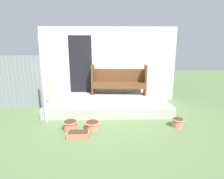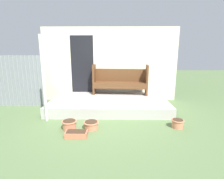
{
  "view_description": "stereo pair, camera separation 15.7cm",
  "coord_description": "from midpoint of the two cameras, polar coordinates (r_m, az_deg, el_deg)",
  "views": [
    {
      "loc": [
        0.16,
        -4.34,
        1.8
      ],
      "look_at": [
        0.25,
        0.34,
        0.75
      ],
      "focal_mm": 28.0,
      "sensor_mm": 36.0,
      "label": 1
    },
    {
      "loc": [
        0.32,
        -4.34,
        1.8
      ],
      "look_at": [
        0.25,
        0.34,
        0.75
      ],
      "focal_mm": 28.0,
      "sensor_mm": 36.0,
      "label": 2
    }
  ],
  "objects": [
    {
      "name": "porch_slab",
      "position": [
        5.56,
        -1.97,
        -4.62
      ],
      "size": [
        3.58,
        1.93,
        0.3
      ],
      "color": "#B2AFA8",
      "rests_on": "ground_plane"
    },
    {
      "name": "bench",
      "position": [
        6.06,
        1.53,
        3.22
      ],
      "size": [
        1.89,
        0.53,
        1.03
      ],
      "rotation": [
        0.0,
        0.0,
        -0.07
      ],
      "color": "brown",
      "rests_on": "porch_slab"
    },
    {
      "name": "fence_corrugated",
      "position": [
        6.49,
        -32.14,
        2.08
      ],
      "size": [
        2.39,
        0.05,
        1.65
      ],
      "color": "gray",
      "rests_on": "ground_plane"
    },
    {
      "name": "flower_pot_left",
      "position": [
        4.24,
        -14.49,
        -11.18
      ],
      "size": [
        0.35,
        0.35,
        0.21
      ],
      "color": "tan",
      "rests_on": "ground_plane"
    },
    {
      "name": "planter_box_rect",
      "position": [
        3.89,
        -12.14,
        -14.17
      ],
      "size": [
        0.47,
        0.24,
        0.13
      ],
      "color": "#C67251",
      "rests_on": "ground_plane"
    },
    {
      "name": "flower_pot_middle",
      "position": [
        4.18,
        -7.49,
        -11.43
      ],
      "size": [
        0.36,
        0.36,
        0.18
      ],
      "color": "tan",
      "rests_on": "ground_plane"
    },
    {
      "name": "flower_pot_right",
      "position": [
        4.51,
        19.79,
        -10.06
      ],
      "size": [
        0.3,
        0.3,
        0.21
      ],
      "color": "tan",
      "rests_on": "ground_plane"
    },
    {
      "name": "support_post",
      "position": [
        4.63,
        -22.5,
        2.83
      ],
      "size": [
        0.07,
        0.07,
        2.18
      ],
      "color": "white",
      "rests_on": "ground_plane"
    },
    {
      "name": "ground_plane",
      "position": [
        4.71,
        -3.94,
        -9.87
      ],
      "size": [
        24.0,
        24.0,
        0.0
      ],
      "primitive_type": "plane",
      "color": "#5B7547"
    },
    {
      "name": "house_wall",
      "position": [
        6.33,
        -2.29,
        8.11
      ],
      "size": [
        4.78,
        0.08,
        2.6
      ],
      "color": "beige",
      "rests_on": "ground_plane"
    }
  ]
}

